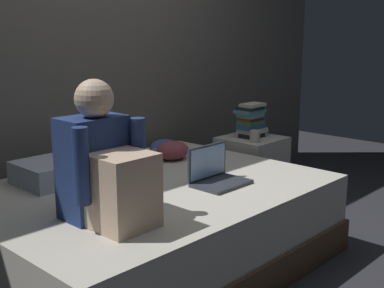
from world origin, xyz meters
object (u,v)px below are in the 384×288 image
object	(u,v)px
nightstand	(251,170)
laptop	(216,175)
book_stack	(251,120)
pillow	(66,169)
mug	(255,136)
clothes_pile	(168,150)
bed	(151,225)
person_sitting	(105,168)

from	to	relation	value
nightstand	laptop	distance (m)	1.17
nightstand	book_stack	distance (m)	0.40
laptop	pillow	size ratio (longest dim) A/B	0.57
mug	clothes_pile	size ratio (longest dim) A/B	0.29
bed	person_sitting	distance (m)	0.76
nightstand	pillow	bearing A→B (deg)	172.39
bed	pillow	world-z (taller)	pillow
nightstand	mug	distance (m)	0.36
bed	book_stack	distance (m)	1.39
book_stack	mug	bearing A→B (deg)	-133.74
bed	nightstand	distance (m)	1.32
mug	clothes_pile	distance (m)	0.71
person_sitting	mug	distance (m)	1.73
pillow	mug	size ratio (longest dim) A/B	6.22
pillow	book_stack	distance (m)	1.58
nightstand	book_stack	world-z (taller)	book_stack
book_stack	mug	distance (m)	0.21
laptop	clothes_pile	distance (m)	0.69
bed	clothes_pile	world-z (taller)	clothes_pile
person_sitting	book_stack	distance (m)	1.88
bed	book_stack	size ratio (longest dim) A/B	7.47
clothes_pile	laptop	bearing A→B (deg)	-109.94
bed	laptop	world-z (taller)	laptop
nightstand	clothes_pile	size ratio (longest dim) A/B	1.71
pillow	book_stack	world-z (taller)	book_stack
nightstand	mug	size ratio (longest dim) A/B	5.95
bed	person_sitting	size ratio (longest dim) A/B	3.05
nightstand	pillow	size ratio (longest dim) A/B	0.96
book_stack	clothes_pile	xyz separation A→B (m)	(-0.78, 0.13, -0.12)
person_sitting	clothes_pile	world-z (taller)	person_sitting
pillow	laptop	bearing A→B (deg)	-52.40
bed	laptop	size ratio (longest dim) A/B	6.25
clothes_pile	bed	bearing A→B (deg)	-143.12
person_sitting	mug	size ratio (longest dim) A/B	7.28
person_sitting	nightstand	bearing A→B (deg)	15.58
laptop	pillow	distance (m)	0.89
laptop	pillow	xyz separation A→B (m)	(-0.54, 0.71, 0.01)
laptop	person_sitting	bearing A→B (deg)	-179.63
laptop	pillow	world-z (taller)	laptop
person_sitting	book_stack	world-z (taller)	person_sitting
book_stack	mug	size ratio (longest dim) A/B	2.97
bed	clothes_pile	distance (m)	0.71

